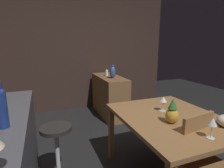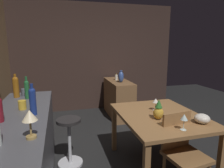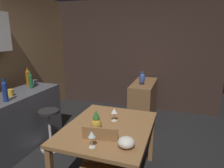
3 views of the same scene
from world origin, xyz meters
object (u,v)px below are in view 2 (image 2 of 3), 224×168
(bar_stool, at_px, (70,141))
(wine_glass_left, at_px, (184,118))
(pillar_candle_tall, at_px, (116,77))
(pineapple_centerpiece, at_px, (158,111))
(wine_bottle_amber, at_px, (16,86))
(cup_mustard, at_px, (22,105))
(wine_bottle_cobalt, at_px, (33,100))
(dining_table, at_px, (160,120))
(fruit_bowl, at_px, (202,119))
(vase_ceramic_blue, at_px, (121,77))
(wine_bottle_green, at_px, (27,88))
(cup_slate, at_px, (24,92))
(chair_near_window, at_px, (182,150))
(wine_glass_right, at_px, (156,101))
(sideboard_cabinet, at_px, (119,98))
(counter_lamp, at_px, (30,118))

(bar_stool, distance_m, wine_glass_left, 1.51)
(pillar_candle_tall, bearing_deg, pineapple_centerpiece, 176.49)
(bar_stool, relative_size, wine_bottle_amber, 2.00)
(cup_mustard, bearing_deg, wine_bottle_cobalt, -147.06)
(dining_table, bearing_deg, wine_glass_left, -179.69)
(bar_stool, distance_m, fruit_bowl, 1.69)
(bar_stool, distance_m, vase_ceramic_blue, 1.97)
(wine_bottle_green, bearing_deg, fruit_bowl, -117.20)
(fruit_bowl, distance_m, pillar_candle_tall, 2.49)
(cup_slate, bearing_deg, vase_ceramic_blue, -60.28)
(chair_near_window, height_order, pillar_candle_tall, pillar_candle_tall)
(wine_glass_left, height_order, cup_mustard, cup_mustard)
(fruit_bowl, xyz_separation_m, cup_mustard, (0.54, 1.96, 0.16))
(wine_bottle_green, distance_m, wine_bottle_amber, 0.19)
(wine_bottle_cobalt, xyz_separation_m, cup_mustard, (0.22, 0.14, -0.11))
(pineapple_centerpiece, distance_m, vase_ceramic_blue, 1.96)
(chair_near_window, bearing_deg, wine_bottle_green, 57.44)
(dining_table, bearing_deg, pillar_candle_tall, -0.97)
(wine_glass_right, height_order, pillar_candle_tall, pillar_candle_tall)
(chair_near_window, bearing_deg, vase_ceramic_blue, -0.43)
(pineapple_centerpiece, xyz_separation_m, wine_bottle_amber, (0.88, 1.70, 0.22))
(cup_mustard, bearing_deg, wine_bottle_green, 1.33)
(dining_table, relative_size, wine_glass_right, 7.50)
(wine_bottle_green, xyz_separation_m, pillar_candle_tall, (1.46, -1.69, -0.16))
(sideboard_cabinet, distance_m, pineapple_centerpiece, 2.20)
(dining_table, height_order, wine_bottle_amber, wine_bottle_amber)
(sideboard_cabinet, height_order, cup_mustard, cup_mustard)
(wine_bottle_cobalt, xyz_separation_m, pillar_candle_tall, (2.15, -1.53, -0.18))
(bar_stool, distance_m, wine_glass_right, 1.28)
(wine_bottle_amber, height_order, cup_slate, wine_bottle_amber)
(wine_bottle_cobalt, bearing_deg, counter_lamp, -175.61)
(fruit_bowl, xyz_separation_m, wine_bottle_cobalt, (0.32, 1.82, 0.27))
(wine_bottle_green, height_order, counter_lamp, wine_bottle_green)
(vase_ceramic_blue, bearing_deg, wine_bottle_cobalt, 140.27)
(cup_slate, distance_m, counter_lamp, 1.44)
(bar_stool, relative_size, wine_bottle_green, 2.16)
(chair_near_window, height_order, wine_bottle_amber, wine_bottle_amber)
(fruit_bowl, bearing_deg, cup_slate, 59.77)
(cup_slate, xyz_separation_m, counter_lamp, (-1.41, -0.26, 0.12))
(pineapple_centerpiece, bearing_deg, fruit_bowl, -119.81)
(wine_bottle_green, distance_m, wine_bottle_cobalt, 0.71)
(wine_bottle_green, height_order, vase_ceramic_blue, wine_bottle_green)
(wine_glass_left, bearing_deg, fruit_bowl, -71.22)
(cup_mustard, bearing_deg, wine_glass_left, -111.58)
(dining_table, height_order, pineapple_centerpiece, pineapple_centerpiece)
(dining_table, xyz_separation_m, wine_bottle_green, (0.64, 1.65, 0.38))
(dining_table, distance_m, wine_glass_left, 0.53)
(wine_bottle_amber, bearing_deg, vase_ceramic_blue, -60.12)
(cup_slate, bearing_deg, wine_bottle_amber, 122.99)
(dining_table, height_order, vase_ceramic_blue, vase_ceramic_blue)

